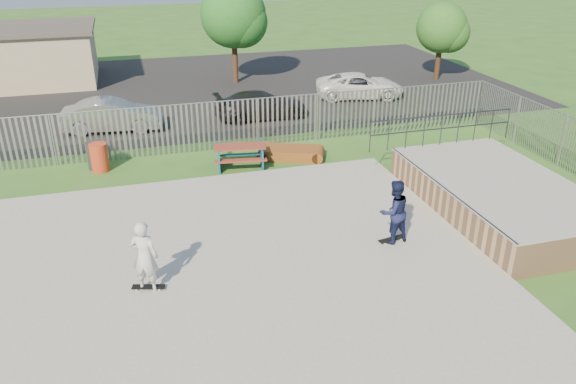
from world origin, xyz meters
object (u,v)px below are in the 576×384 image
object	(u,v)px
tree_mid	(233,15)
tree_right	(442,28)
trash_bin_red	(99,157)
car_silver	(112,115)
skater_white	(145,256)
picnic_table	(240,156)
car_white	(360,86)
skater_navy	(394,212)
funbox	(291,153)
car_dark	(261,105)
trash_bin_grey	(96,155)

from	to	relation	value
tree_mid	tree_right	size ratio (longest dim) A/B	1.27
tree_mid	trash_bin_red	bearing A→B (deg)	-122.30
car_silver	skater_white	world-z (taller)	skater_white
picnic_table	tree_right	size ratio (longest dim) A/B	0.48
trash_bin_red	car_silver	bearing A→B (deg)	83.89
car_white	skater_navy	xyz separation A→B (m)	(-5.13, -14.61, 0.42)
car_white	tree_mid	xyz separation A→B (m)	(-5.68, 5.11, 3.15)
funbox	car_silver	size ratio (longest dim) A/B	0.56
car_dark	skater_white	size ratio (longest dim) A/B	2.34
car_silver	car_dark	bearing A→B (deg)	-83.31
skater_navy	funbox	bearing A→B (deg)	-93.57
trash_bin_grey	tree_mid	bearing A→B (deg)	56.56
trash_bin_grey	tree_right	world-z (taller)	tree_right
skater_navy	tree_mid	bearing A→B (deg)	-98.56
skater_navy	car_silver	bearing A→B (deg)	-69.40
trash_bin_grey	car_white	distance (m)	14.68
picnic_table	tree_right	distance (m)	17.52
trash_bin_grey	tree_right	size ratio (longest dim) A/B	0.23
trash_bin_red	tree_mid	bearing A→B (deg)	57.70
car_silver	car_white	world-z (taller)	car_silver
trash_bin_red	trash_bin_grey	bearing A→B (deg)	116.48
trash_bin_red	car_silver	distance (m)	4.62
car_dark	tree_right	xyz separation A→B (m)	(11.88, 4.61, 2.35)
skater_white	car_dark	bearing A→B (deg)	-89.38
funbox	tree_right	xyz separation A→B (m)	(11.98, 9.92, 2.78)
funbox	car_dark	distance (m)	5.33
tree_mid	skater_navy	world-z (taller)	tree_mid
tree_right	skater_white	size ratio (longest dim) A/B	2.40
trash_bin_red	car_white	world-z (taller)	car_white
picnic_table	car_white	bearing A→B (deg)	51.86
trash_bin_grey	car_dark	bearing A→B (deg)	30.20
car_silver	car_white	bearing A→B (deg)	-74.02
trash_bin_red	skater_white	bearing A→B (deg)	-81.69
car_silver	picnic_table	bearing A→B (deg)	-133.68
car_dark	tree_mid	world-z (taller)	tree_mid
car_silver	skater_navy	size ratio (longest dim) A/B	2.31
picnic_table	car_dark	size ratio (longest dim) A/B	0.49
picnic_table	car_silver	world-z (taller)	car_silver
trash_bin_red	car_dark	xyz separation A→B (m)	(7.23, 4.58, 0.12)
car_white	tree_mid	bearing A→B (deg)	60.35
picnic_table	funbox	bearing A→B (deg)	14.63
trash_bin_grey	car_white	bearing A→B (deg)	25.61
car_silver	tree_mid	distance (m)	10.42
tree_right	trash_bin_grey	bearing A→B (deg)	-155.18
picnic_table	car_silver	distance (m)	7.20
funbox	tree_right	size ratio (longest dim) A/B	0.54
picnic_table	trash_bin_red	size ratio (longest dim) A/B	2.01
funbox	skater_white	world-z (taller)	skater_white
skater_white	picnic_table	bearing A→B (deg)	-91.72
picnic_table	tree_mid	bearing A→B (deg)	87.98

